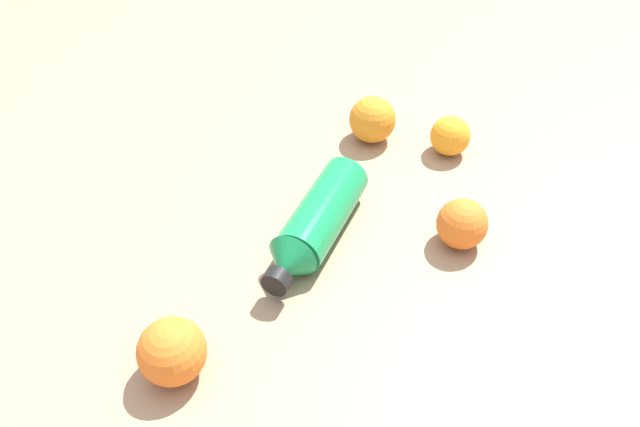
# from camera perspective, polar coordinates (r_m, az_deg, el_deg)

# --- Properties ---
(ground_plane) EXTENTS (2.40, 2.40, 0.00)m
(ground_plane) POSITION_cam_1_polar(r_m,az_deg,el_deg) (0.96, 0.66, -2.53)
(ground_plane) COLOR #9E7F60
(water_bottle) EXTENTS (0.20, 0.23, 0.07)m
(water_bottle) POSITION_cam_1_polar(r_m,az_deg,el_deg) (0.94, -0.56, -0.88)
(water_bottle) COLOR #198C4C
(water_bottle) RESTS_ON ground_plane
(orange_0) EXTENTS (0.07, 0.07, 0.07)m
(orange_0) POSITION_cam_1_polar(r_m,az_deg,el_deg) (1.13, 11.45, 6.75)
(orange_0) COLOR orange
(orange_0) RESTS_ON ground_plane
(orange_1) EXTENTS (0.08, 0.08, 0.08)m
(orange_1) POSITION_cam_1_polar(r_m,az_deg,el_deg) (1.14, 4.66, 8.28)
(orange_1) COLOR orange
(orange_1) RESTS_ON ground_plane
(orange_2) EXTENTS (0.08, 0.08, 0.08)m
(orange_2) POSITION_cam_1_polar(r_m,az_deg,el_deg) (0.80, -12.96, -11.80)
(orange_2) COLOR orange
(orange_2) RESTS_ON ground_plane
(orange_3) EXTENTS (0.08, 0.08, 0.08)m
(orange_3) POSITION_cam_1_polar(r_m,az_deg,el_deg) (0.96, 12.45, -0.89)
(orange_3) COLOR orange
(orange_3) RESTS_ON ground_plane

